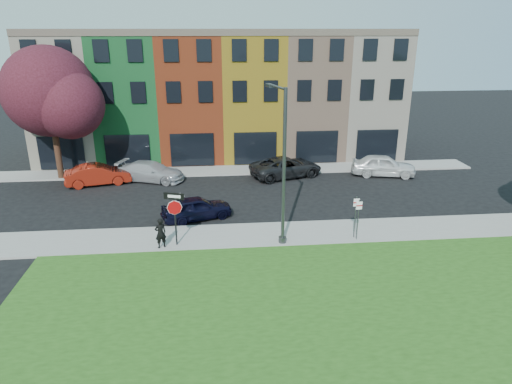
{
  "coord_description": "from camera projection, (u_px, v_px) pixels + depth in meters",
  "views": [
    {
      "loc": [
        -3.29,
        -19.16,
        10.54
      ],
      "look_at": [
        -1.1,
        4.0,
        2.17
      ],
      "focal_mm": 32.0,
      "sensor_mm": 36.0,
      "label": 1
    }
  ],
  "objects": [
    {
      "name": "rowhouse_block",
      "position": [
        221.0,
        96.0,
        39.74
      ],
      "size": [
        30.0,
        10.12,
        10.0
      ],
      "color": "beige",
      "rests_on": "ground"
    },
    {
      "name": "man",
      "position": [
        161.0,
        233.0,
        22.74
      ],
      "size": [
        0.86,
        0.82,
        1.58
      ],
      "primitive_type": "imported",
      "rotation": [
        0.0,
        0.0,
        3.58
      ],
      "color": "black",
      "rests_on": "sidewalk_near"
    },
    {
      "name": "parked_car_dark",
      "position": [
        286.0,
        167.0,
        34.13
      ],
      "size": [
        5.76,
        6.92,
        1.51
      ],
      "primitive_type": "imported",
      "rotation": [
        0.0,
        0.0,
        1.89
      ],
      "color": "black",
      "rests_on": "ground"
    },
    {
      "name": "street_lamp",
      "position": [
        282.0,
        167.0,
        22.4
      ],
      "size": [
        0.88,
        2.54,
        7.87
      ],
      "rotation": [
        0.0,
        0.0,
        0.24
      ],
      "color": "#404345",
      "rests_on": "sidewalk_near"
    },
    {
      "name": "parking_sign_a",
      "position": [
        356.0,
        212.0,
        23.63
      ],
      "size": [
        0.32,
        0.08,
        2.3
      ],
      "rotation": [
        0.0,
        0.0,
        -0.01
      ],
      "color": "#404345",
      "rests_on": "sidewalk_near"
    },
    {
      "name": "sidewalk_far",
      "position": [
        218.0,
        171.0,
        35.57
      ],
      "size": [
        40.0,
        2.4,
        0.12
      ],
      "primitive_type": "cube",
      "color": "gray",
      "rests_on": "ground"
    },
    {
      "name": "sidewalk_near",
      "position": [
        314.0,
        233.0,
        24.78
      ],
      "size": [
        40.0,
        3.0,
        0.12
      ],
      "primitive_type": "cube",
      "color": "gray",
      "rests_on": "ground"
    },
    {
      "name": "parked_car_red",
      "position": [
        98.0,
        175.0,
        32.38
      ],
      "size": [
        3.71,
        5.26,
        1.49
      ],
      "primitive_type": "imported",
      "rotation": [
        0.0,
        0.0,
        1.82
      ],
      "color": "maroon",
      "rests_on": "ground"
    },
    {
      "name": "stop_sign",
      "position": [
        175.0,
        208.0,
        22.62
      ],
      "size": [
        1.02,
        0.33,
        2.8
      ],
      "rotation": [
        0.0,
        0.0,
        -0.28
      ],
      "color": "black",
      "rests_on": "sidewalk_near"
    },
    {
      "name": "tree_purple",
      "position": [
        51.0,
        94.0,
        31.77
      ],
      "size": [
        7.52,
        6.58,
        9.41
      ],
      "color": "black",
      "rests_on": "sidewalk_far"
    },
    {
      "name": "ground",
      "position": [
        287.0,
        262.0,
        21.81
      ],
      "size": [
        120.0,
        120.0,
        0.0
      ],
      "primitive_type": "plane",
      "color": "black",
      "rests_on": "ground"
    },
    {
      "name": "parking_sign_b",
      "position": [
        358.0,
        215.0,
        23.43
      ],
      "size": [
        0.32,
        0.09,
        2.21
      ],
      "rotation": [
        0.0,
        0.0,
        0.05
      ],
      "color": "#404345",
      "rests_on": "sidewalk_near"
    },
    {
      "name": "sedan_near",
      "position": [
        197.0,
        208.0,
        26.51
      ],
      "size": [
        4.14,
        5.07,
        1.38
      ],
      "primitive_type": "imported",
      "rotation": [
        0.0,
        0.0,
        1.9
      ],
      "color": "black",
      "rests_on": "ground"
    },
    {
      "name": "parked_car_white",
      "position": [
        383.0,
        165.0,
        34.34
      ],
      "size": [
        3.98,
        5.54,
        1.6
      ],
      "primitive_type": "imported",
      "rotation": [
        0.0,
        0.0,
        1.34
      ],
      "color": "silver",
      "rests_on": "ground"
    },
    {
      "name": "parked_car_silver",
      "position": [
        151.0,
        171.0,
        33.18
      ],
      "size": [
        4.99,
        6.11,
        1.42
      ],
      "primitive_type": "imported",
      "rotation": [
        0.0,
        0.0,
        1.24
      ],
      "color": "#A3A3A8",
      "rests_on": "ground"
    }
  ]
}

